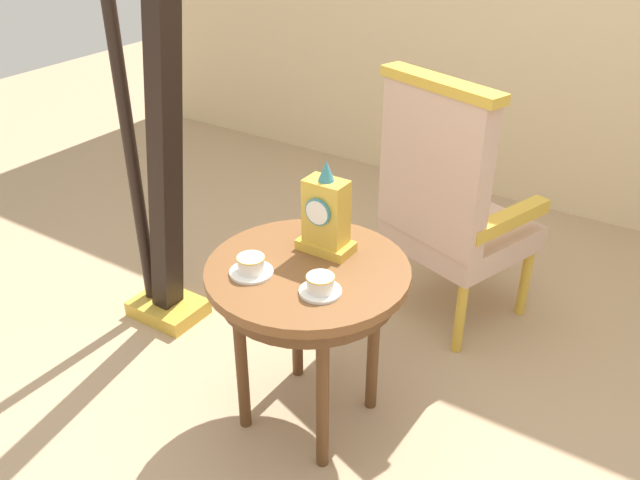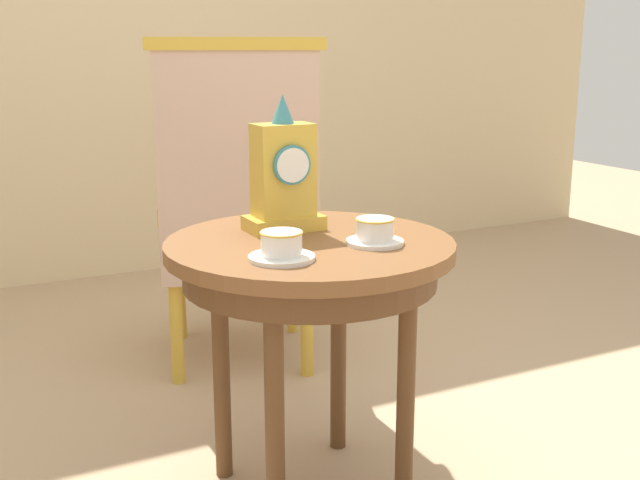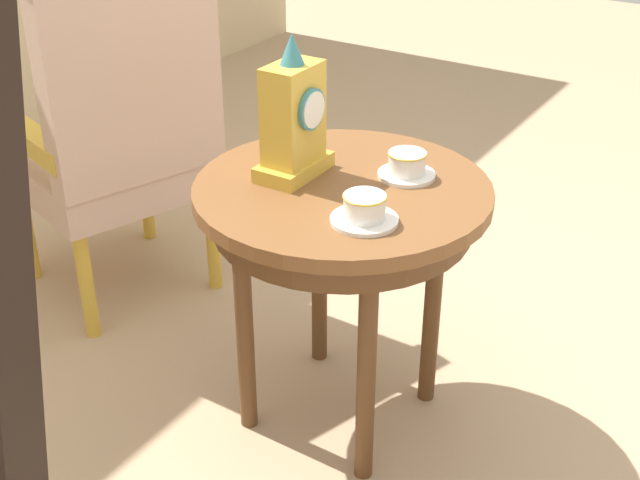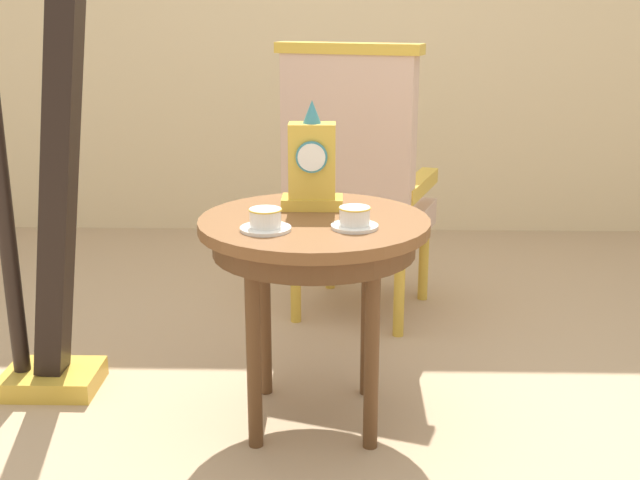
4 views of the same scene
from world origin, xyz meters
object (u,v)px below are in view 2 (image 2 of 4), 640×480
teacup_left (282,247)px  armchair (238,203)px  teacup_right (375,232)px  side_table (310,272)px  mantel_clock (284,177)px

teacup_left → armchair: 1.03m
teacup_right → armchair: armchair is taller
teacup_left → side_table: bearing=45.1°
teacup_left → mantel_clock: (0.12, 0.26, 0.11)m
side_table → teacup_left: teacup_left is taller
teacup_left → mantel_clock: size_ratio=0.43×
side_table → mantel_clock: 0.25m
teacup_left → mantel_clock: mantel_clock is taller
teacup_right → mantel_clock: bearing=119.1°
side_table → teacup_left: bearing=-134.9°
teacup_right → teacup_left: bearing=-173.2°
mantel_clock → armchair: (0.15, 0.72, -0.21)m
mantel_clock → armchair: armchair is taller
side_table → armchair: armchair is taller
side_table → armchair: (0.14, 0.85, 0.01)m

